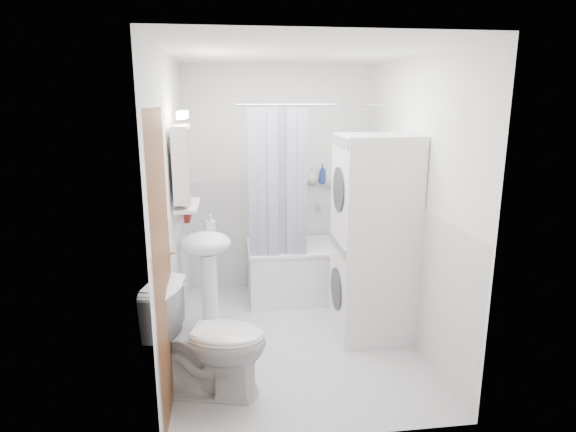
{
  "coord_description": "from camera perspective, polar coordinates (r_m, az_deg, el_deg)",
  "views": [
    {
      "loc": [
        -0.57,
        -3.83,
        2.04
      ],
      "look_at": [
        -0.05,
        0.15,
        1.07
      ],
      "focal_mm": 30.0,
      "sensor_mm": 36.0,
      "label": 1
    }
  ],
  "objects": [
    {
      "name": "floor",
      "position": [
        4.38,
        0.91,
        -14.24
      ],
      "size": [
        2.6,
        2.6,
        0.0
      ],
      "primitive_type": "plane",
      "color": "silver",
      "rests_on": "ground"
    },
    {
      "name": "room_walls",
      "position": [
        3.91,
        0.99,
        5.41
      ],
      "size": [
        2.6,
        2.6,
        2.6
      ],
      "color": "white",
      "rests_on": "ground"
    },
    {
      "name": "wainscot",
      "position": [
        4.4,
        0.39,
        -5.54
      ],
      "size": [
        1.98,
        2.58,
        2.58
      ],
      "color": "white",
      "rests_on": "ground"
    },
    {
      "name": "door",
      "position": [
        3.46,
        -13.46,
        -4.33
      ],
      "size": [
        0.05,
        2.0,
        2.0
      ],
      "color": "brown",
      "rests_on": "ground"
    },
    {
      "name": "bathtub",
      "position": [
        5.14,
        3.63,
        -6.09
      ],
      "size": [
        1.49,
        0.71,
        0.57
      ],
      "color": "white",
      "rests_on": "ground"
    },
    {
      "name": "tub_spout",
      "position": [
        5.33,
        5.16,
        1.05
      ],
      "size": [
        0.04,
        0.12,
        0.04
      ],
      "primitive_type": "cylinder",
      "rotation": [
        1.57,
        0.0,
        0.0
      ],
      "color": "silver",
      "rests_on": "room_walls"
    },
    {
      "name": "curtain_rod",
      "position": [
        4.55,
        4.68,
        13.01
      ],
      "size": [
        1.67,
        0.02,
        0.02
      ],
      "primitive_type": "cylinder",
      "rotation": [
        0.0,
        1.57,
        0.0
      ],
      "color": "silver",
      "rests_on": "room_walls"
    },
    {
      "name": "shower_curtain",
      "position": [
        4.55,
        -1.21,
        3.55
      ],
      "size": [
        0.55,
        0.02,
        1.45
      ],
      "color": "#161D4D",
      "rests_on": "curtain_rod"
    },
    {
      "name": "sink",
      "position": [
        4.22,
        -9.61,
        -5.1
      ],
      "size": [
        0.44,
        0.37,
        1.04
      ],
      "color": "white",
      "rests_on": "ground"
    },
    {
      "name": "medicine_cabinet",
      "position": [
        3.97,
        -12.33,
        6.37
      ],
      "size": [
        0.13,
        0.5,
        0.71
      ],
      "color": "white",
      "rests_on": "room_walls"
    },
    {
      "name": "shelf",
      "position": [
        4.03,
        -11.86,
        1.23
      ],
      "size": [
        0.18,
        0.54,
        0.02
      ],
      "primitive_type": "cube",
      "color": "silver",
      "rests_on": "room_walls"
    },
    {
      "name": "shower_caddy",
      "position": [
        5.28,
        5.77,
        3.79
      ],
      "size": [
        0.22,
        0.06,
        0.02
      ],
      "primitive_type": "cube",
      "color": "silver",
      "rests_on": "room_walls"
    },
    {
      "name": "towel",
      "position": [
        4.64,
        -11.98,
        4.83
      ],
      "size": [
        0.07,
        0.35,
        0.85
      ],
      "color": "#4E0F10",
      "rests_on": "room_walls"
    },
    {
      "name": "washer_dryer",
      "position": [
        4.21,
        10.06,
        -2.58
      ],
      "size": [
        0.64,
        0.63,
        1.77
      ],
      "rotation": [
        0.0,
        0.0,
        -0.0
      ],
      "color": "white",
      "rests_on": "ground"
    },
    {
      "name": "toilet",
      "position": [
        3.52,
        -9.35,
        -14.32
      ],
      "size": [
        0.91,
        0.65,
        0.81
      ],
      "primitive_type": "imported",
      "rotation": [
        0.0,
        0.0,
        1.33
      ],
      "color": "white",
      "rests_on": "ground"
    },
    {
      "name": "soap_pump",
      "position": [
        4.22,
        -9.12,
        -1.58
      ],
      "size": [
        0.08,
        0.17,
        0.08
      ],
      "primitive_type": "imported",
      "color": "gray",
      "rests_on": "sink"
    },
    {
      "name": "shelf_bottle",
      "position": [
        3.87,
        -12.05,
        1.45
      ],
      "size": [
        0.07,
        0.18,
        0.07
      ],
      "primitive_type": "imported",
      "color": "gray",
      "rests_on": "shelf"
    },
    {
      "name": "shelf_cup",
      "position": [
        4.14,
        -11.78,
        2.43
      ],
      "size": [
        0.1,
        0.09,
        0.1
      ],
      "primitive_type": "imported",
      "color": "gray",
      "rests_on": "shelf"
    },
    {
      "name": "shampoo_a",
      "position": [
        5.21,
        2.8,
        4.56
      ],
      "size": [
        0.13,
        0.17,
        0.13
      ],
      "primitive_type": "imported",
      "color": "gray",
      "rests_on": "shower_caddy"
    },
    {
      "name": "shampoo_b",
      "position": [
        5.24,
        4.1,
        4.31
      ],
      "size": [
        0.08,
        0.21,
        0.08
      ],
      "primitive_type": "imported",
      "color": "navy",
      "rests_on": "shower_caddy"
    }
  ]
}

